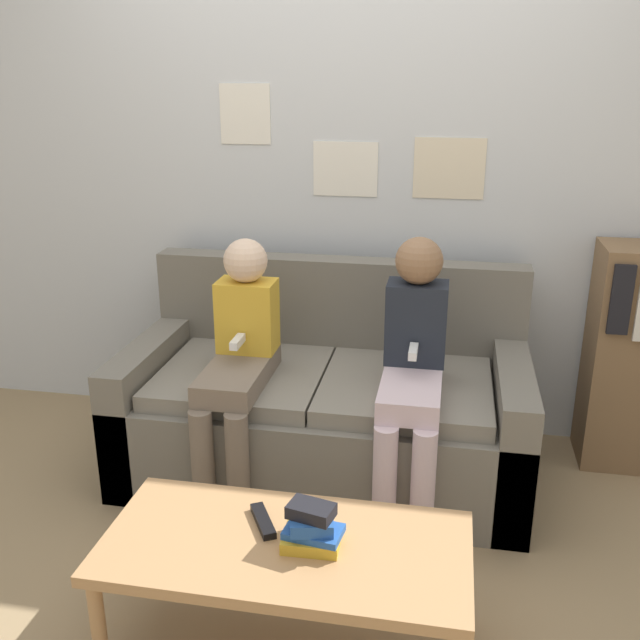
# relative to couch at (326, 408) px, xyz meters

# --- Properties ---
(ground_plane) EXTENTS (10.00, 10.00, 0.00)m
(ground_plane) POSITION_rel_couch_xyz_m (0.00, -0.55, -0.29)
(ground_plane) COLOR #937A56
(wall_back) EXTENTS (8.00, 0.06, 2.60)m
(wall_back) POSITION_rel_couch_xyz_m (0.00, 0.52, 1.01)
(wall_back) COLOR silver
(wall_back) RESTS_ON ground_plane
(couch) EXTENTS (1.70, 0.86, 0.88)m
(couch) POSITION_rel_couch_xyz_m (0.00, 0.00, 0.00)
(couch) COLOR #6B665B
(couch) RESTS_ON ground_plane
(coffee_table) EXTENTS (1.08, 0.52, 0.38)m
(coffee_table) POSITION_rel_couch_xyz_m (0.07, -1.08, 0.05)
(coffee_table) COLOR #AD7F51
(coffee_table) RESTS_ON ground_plane
(person_left) EXTENTS (0.24, 0.58, 1.05)m
(person_left) POSITION_rel_couch_xyz_m (-0.32, -0.21, 0.31)
(person_left) COLOR #756656
(person_left) RESTS_ON ground_plane
(person_right) EXTENTS (0.24, 0.58, 1.08)m
(person_right) POSITION_rel_couch_xyz_m (0.38, -0.20, 0.33)
(person_right) COLOR silver
(person_right) RESTS_ON ground_plane
(tv_remote) EXTENTS (0.12, 0.17, 0.02)m
(tv_remote) POSITION_rel_couch_xyz_m (-0.01, -1.01, 0.11)
(tv_remote) COLOR black
(tv_remote) RESTS_ON coffee_table
(book_stack) EXTENTS (0.18, 0.14, 0.14)m
(book_stack) POSITION_rel_couch_xyz_m (0.15, -1.08, 0.15)
(book_stack) COLOR gold
(book_stack) RESTS_ON coffee_table
(bookshelf) EXTENTS (0.42, 0.32, 1.00)m
(bookshelf) POSITION_rel_couch_xyz_m (1.33, 0.32, 0.21)
(bookshelf) COLOR brown
(bookshelf) RESTS_ON ground_plane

